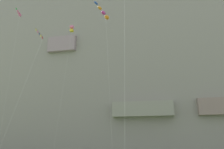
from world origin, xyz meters
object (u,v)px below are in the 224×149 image
(kite_windsock_upper_right, at_px, (19,14))
(kite_banner_low_left, at_px, (34,51))
(kite_box_upper_left, at_px, (72,29))
(kite_windsock_low_center, at_px, (104,13))

(kite_windsock_upper_right, bearing_deg, kite_banner_low_left, -44.28)
(kite_banner_low_left, relative_size, kite_box_upper_left, 0.68)
(kite_windsock_upper_right, xyz_separation_m, kite_windsock_low_center, (21.66, -6.16, -6.60))
(kite_windsock_low_center, bearing_deg, kite_box_upper_left, 140.90)
(kite_box_upper_left, bearing_deg, kite_banner_low_left, -86.91)
(kite_banner_low_left, distance_m, kite_windsock_low_center, 14.21)
(kite_windsock_upper_right, relative_size, kite_box_upper_left, 1.16)
(kite_banner_low_left, height_order, kite_windsock_low_center, kite_windsock_low_center)
(kite_banner_low_left, relative_size, kite_windsock_low_center, 0.74)
(kite_windsock_upper_right, distance_m, kite_box_upper_left, 13.59)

